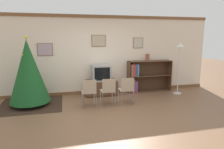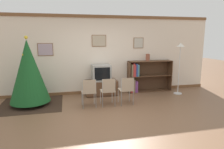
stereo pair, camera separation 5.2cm
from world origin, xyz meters
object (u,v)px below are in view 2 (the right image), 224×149
object	(u,v)px
television	(101,73)
folding_chair_right	(127,89)
christmas_tree	(29,71)
bookshelf	(143,77)
folding_chair_left	(89,91)
standing_lamp	(180,55)
tv_console	(101,88)
vase	(148,57)
folding_chair_center	(108,90)

from	to	relation	value
television	folding_chair_right	distance (m)	1.30
christmas_tree	bookshelf	xyz separation A→B (m)	(3.75, 0.65, -0.45)
television	folding_chair_left	world-z (taller)	television
folding_chair_right	christmas_tree	bearing A→B (deg)	167.43
standing_lamp	folding_chair_left	bearing A→B (deg)	-167.73
folding_chair_right	tv_console	bearing A→B (deg)	115.74
tv_console	folding_chair_right	distance (m)	1.28
folding_chair_left	bookshelf	size ratio (longest dim) A/B	0.51
tv_console	standing_lamp	world-z (taller)	standing_lamp
television	folding_chair_right	xyz separation A→B (m)	(0.55, -1.14, -0.31)
bookshelf	vase	distance (m)	0.71
standing_lamp	tv_console	bearing A→B (deg)	170.52
television	folding_chair_left	distance (m)	1.30
television	vase	size ratio (longest dim) A/B	2.45
television	standing_lamp	distance (m)	2.75
tv_console	standing_lamp	size ratio (longest dim) A/B	0.60
tv_console	standing_lamp	xyz separation A→B (m)	(2.65, -0.44, 1.10)
bookshelf	standing_lamp	xyz separation A→B (m)	(1.11, -0.56, 0.80)
folding_chair_left	vase	xyz separation A→B (m)	(2.25, 1.22, 0.78)
folding_chair_center	vase	world-z (taller)	vase
folding_chair_left	folding_chair_right	size ratio (longest dim) A/B	1.00
folding_chair_left	tv_console	bearing A→B (deg)	64.26
christmas_tree	tv_console	distance (m)	2.38
folding_chair_center	bookshelf	size ratio (longest dim) A/B	0.51
folding_chair_right	standing_lamp	size ratio (longest dim) A/B	0.46
television	folding_chair_center	bearing A→B (deg)	-90.00
folding_chair_right	bookshelf	xyz separation A→B (m)	(1.00, 1.26, 0.08)
tv_console	bookshelf	bearing A→B (deg)	4.44
folding_chair_center	standing_lamp	xyz separation A→B (m)	(2.65, 0.70, 0.88)
television	folding_chair_center	world-z (taller)	television
television	folding_chair_left	bearing A→B (deg)	-115.79
christmas_tree	folding_chair_right	world-z (taller)	christmas_tree
standing_lamp	folding_chair_right	bearing A→B (deg)	-161.69
television	christmas_tree	bearing A→B (deg)	-166.56
folding_chair_left	vase	size ratio (longest dim) A/B	3.24
tv_console	folding_chair_center	bearing A→B (deg)	-90.00
christmas_tree	vase	distance (m)	3.96
television	bookshelf	bearing A→B (deg)	4.53
folding_chair_center	folding_chair_right	world-z (taller)	same
tv_console	bookshelf	world-z (taller)	bookshelf
vase	standing_lamp	bearing A→B (deg)	-28.94
tv_console	folding_chair_center	world-z (taller)	folding_chair_center
folding_chair_center	folding_chair_right	size ratio (longest dim) A/B	1.00
vase	christmas_tree	bearing A→B (deg)	-171.12
christmas_tree	folding_chair_left	size ratio (longest dim) A/B	2.44
christmas_tree	bookshelf	distance (m)	3.83
folding_chair_left	standing_lamp	distance (m)	3.40
christmas_tree	television	xyz separation A→B (m)	(2.20, 0.52, -0.22)
bookshelf	vase	size ratio (longest dim) A/B	6.40
bookshelf	vase	bearing A→B (deg)	-13.68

